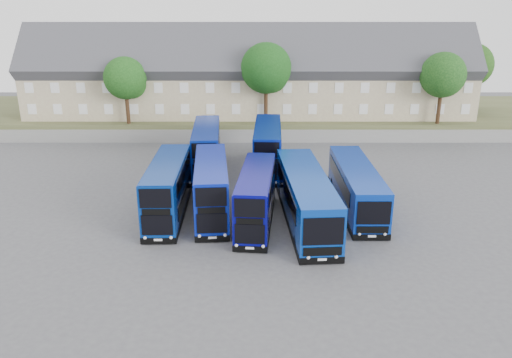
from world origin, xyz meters
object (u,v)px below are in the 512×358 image
object	(u,v)px
dd_front_mid	(211,189)
tree_east	(444,77)
coach_east_a	(306,198)
dd_front_left	(168,190)
tree_mid	(267,70)
tree_west	(127,80)
tree_far	(472,67)

from	to	relation	value
dd_front_mid	tree_east	distance (m)	33.59
coach_east_a	dd_front_left	bearing A→B (deg)	169.43
tree_mid	tree_west	bearing A→B (deg)	-178.21
coach_east_a	tree_east	xyz separation A→B (m)	(17.72, 23.67, 5.60)
tree_west	tree_far	size ratio (longest dim) A/B	0.88
dd_front_mid	tree_far	xyz separation A→B (m)	(30.63, 29.19, 5.73)
tree_mid	tree_east	xyz separation A→B (m)	(20.00, -0.50, -0.68)
tree_west	tree_far	xyz separation A→B (m)	(42.00, 7.00, 0.68)
tree_east	tree_far	size ratio (longest dim) A/B	0.94
coach_east_a	tree_east	size ratio (longest dim) A/B	1.65
dd_front_left	tree_mid	distance (m)	25.00
dd_front_left	tree_mid	xyz separation A→B (m)	(7.83, 22.96, 6.05)
coach_east_a	tree_west	world-z (taller)	tree_west
dd_front_mid	tree_mid	size ratio (longest dim) A/B	1.13
dd_front_left	tree_far	distance (m)	45.22
tree_mid	dd_front_left	bearing A→B (deg)	-108.84
tree_mid	coach_east_a	bearing A→B (deg)	-84.61
dd_front_mid	tree_west	size ratio (longest dim) A/B	1.36
tree_east	coach_east_a	bearing A→B (deg)	-126.82
tree_east	tree_west	bearing A→B (deg)	-180.00
tree_west	coach_east_a	bearing A→B (deg)	-52.32
tree_west	dd_front_mid	bearing A→B (deg)	-62.87
tree_west	tree_east	world-z (taller)	tree_east
dd_front_mid	tree_west	xyz separation A→B (m)	(-11.37, 22.19, 5.05)
tree_east	dd_front_left	bearing A→B (deg)	-141.11
dd_front_left	dd_front_mid	size ratio (longest dim) A/B	1.00
dd_front_left	tree_west	xyz separation A→B (m)	(-8.17, 22.45, 5.04)
coach_east_a	tree_mid	bearing A→B (deg)	91.67
dd_front_mid	tree_east	world-z (taller)	tree_east
tree_east	tree_far	xyz separation A→B (m)	(6.00, 7.00, 0.34)
dd_front_left	dd_front_mid	bearing A→B (deg)	3.54
dd_front_mid	coach_east_a	bearing A→B (deg)	-17.10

